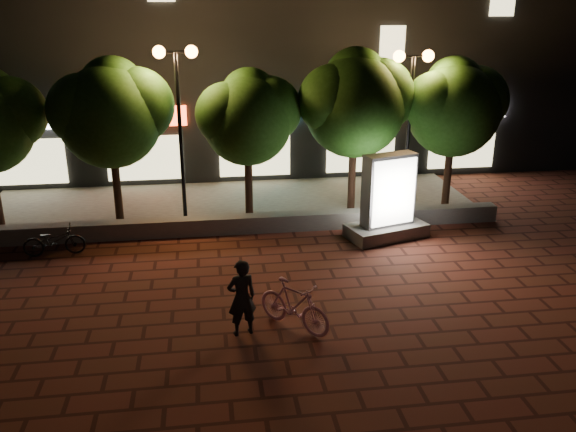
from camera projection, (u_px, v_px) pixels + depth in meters
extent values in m
plane|color=#54221A|center=(246.00, 294.00, 13.93)|extent=(80.00, 80.00, 0.00)
cube|color=slate|center=(236.00, 224.00, 17.56)|extent=(16.00, 0.45, 0.50)
cube|color=slate|center=(232.00, 204.00, 19.96)|extent=(16.00, 5.00, 0.08)
cube|color=black|center=(220.00, 38.00, 24.32)|extent=(28.00, 8.00, 10.00)
cube|color=white|center=(21.00, 120.00, 20.45)|extent=(3.20, 0.12, 0.70)
cube|color=beige|center=(27.00, 162.00, 20.96)|extent=(2.60, 0.10, 1.60)
cube|color=#EE3B17|center=(140.00, 117.00, 20.97)|extent=(3.20, 0.12, 0.70)
cube|color=beige|center=(144.00, 158.00, 21.48)|extent=(2.60, 0.10, 1.60)
cube|color=#52DADB|center=(254.00, 114.00, 21.49)|extent=(3.20, 0.12, 0.70)
cube|color=beige|center=(255.00, 154.00, 22.00)|extent=(2.60, 0.10, 1.60)
cube|color=orange|center=(362.00, 111.00, 22.01)|extent=(3.20, 0.12, 0.70)
cube|color=beige|center=(361.00, 151.00, 22.53)|extent=(2.60, 0.10, 1.60)
cube|color=silver|center=(465.00, 108.00, 22.54)|extent=(3.20, 0.12, 0.70)
cube|color=beige|center=(462.00, 147.00, 23.05)|extent=(2.60, 0.10, 1.60)
cube|color=beige|center=(392.00, 43.00, 21.33)|extent=(0.90, 0.10, 1.20)
sphere|color=#224F17|center=(10.00, 113.00, 17.16)|extent=(2.10, 2.10, 2.10)
cylinder|color=black|center=(117.00, 183.00, 18.07)|extent=(0.24, 0.24, 2.34)
sphere|color=#224F17|center=(110.00, 117.00, 17.39)|extent=(3.00, 3.00, 3.00)
sphere|color=#224F17|center=(136.00, 105.00, 17.57)|extent=(2.25, 2.25, 2.25)
sphere|color=#224F17|center=(84.00, 110.00, 17.08)|extent=(2.10, 2.10, 2.10)
sphere|color=#224F17|center=(112.00, 89.00, 17.47)|extent=(1.95, 1.95, 1.95)
cylinder|color=black|center=(249.00, 180.00, 18.61)|extent=(0.24, 0.24, 2.21)
sphere|color=#224F17|center=(247.00, 121.00, 17.99)|extent=(2.70, 2.70, 2.70)
sphere|color=#224F17|center=(269.00, 109.00, 18.16)|extent=(2.03, 2.03, 2.02)
sphere|color=#224F17|center=(227.00, 114.00, 17.68)|extent=(1.89, 1.89, 1.89)
sphere|color=#224F17|center=(249.00, 97.00, 18.09)|extent=(1.76, 1.76, 1.76)
cylinder|color=black|center=(352.00, 172.00, 19.01)|extent=(0.24, 0.24, 2.43)
sphere|color=#224F17|center=(355.00, 107.00, 18.30)|extent=(3.10, 3.10, 3.10)
sphere|color=#224F17|center=(378.00, 96.00, 18.49)|extent=(2.33, 2.33, 2.33)
sphere|color=#224F17|center=(334.00, 100.00, 17.99)|extent=(2.17, 2.17, 2.17)
sphere|color=#224F17|center=(356.00, 80.00, 18.38)|extent=(2.01, 2.02, 2.02)
cylinder|color=black|center=(448.00, 171.00, 19.45)|extent=(0.24, 0.24, 2.29)
sphere|color=#224F17|center=(454.00, 111.00, 18.78)|extent=(2.90, 2.90, 2.90)
sphere|color=#224F17|center=(474.00, 100.00, 18.96)|extent=(2.18, 2.17, 2.17)
sphere|color=#224F17|center=(436.00, 104.00, 18.47)|extent=(2.03, 2.03, 2.03)
sphere|color=#224F17|center=(454.00, 86.00, 18.88)|extent=(1.89, 1.88, 1.88)
cylinder|color=black|center=(181.00, 139.00, 17.69)|extent=(0.12, 0.12, 5.00)
cylinder|color=black|center=(175.00, 52.00, 16.84)|extent=(0.90, 0.08, 0.08)
sphere|color=#FB953E|center=(159.00, 52.00, 16.78)|extent=(0.36, 0.36, 0.36)
sphere|color=#FB953E|center=(191.00, 52.00, 16.90)|extent=(0.36, 0.36, 0.36)
cylinder|color=black|center=(408.00, 135.00, 18.64)|extent=(0.12, 0.12, 4.80)
cylinder|color=black|center=(414.00, 56.00, 17.82)|extent=(0.90, 0.08, 0.08)
sphere|color=#FB953E|center=(399.00, 56.00, 17.76)|extent=(0.36, 0.36, 0.36)
sphere|color=#FB953E|center=(428.00, 56.00, 17.88)|extent=(0.36, 0.36, 0.36)
cube|color=slate|center=(386.00, 230.00, 17.27)|extent=(2.49, 1.73, 0.38)
cube|color=#4C4C51|center=(389.00, 190.00, 16.85)|extent=(1.59, 0.93, 2.08)
cube|color=white|center=(394.00, 193.00, 16.62)|extent=(1.32, 0.43, 1.89)
cube|color=white|center=(383.00, 187.00, 17.08)|extent=(1.32, 0.43, 1.89)
imported|color=#C77D9E|center=(294.00, 305.00, 12.33)|extent=(1.59, 1.64, 1.07)
imported|color=black|center=(242.00, 298.00, 12.02)|extent=(0.68, 0.53, 1.65)
imported|color=black|center=(54.00, 241.00, 15.94)|extent=(1.64, 0.69, 0.84)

